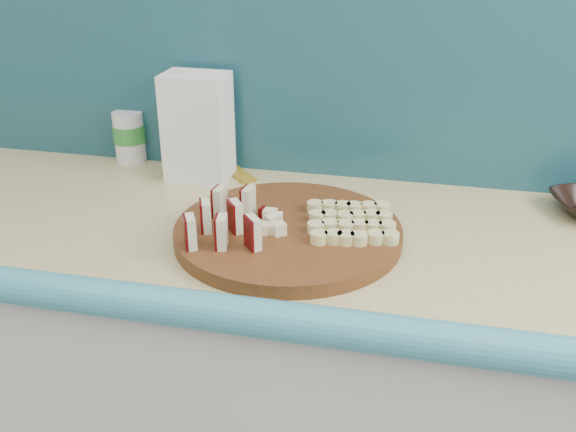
% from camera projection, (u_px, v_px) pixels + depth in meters
% --- Properties ---
extents(kitchen_counter, '(2.20, 0.63, 0.91)m').
position_uv_depth(kitchen_counter, '(214.00, 401.00, 1.44)').
color(kitchen_counter, silver).
rests_on(kitchen_counter, ground).
extents(backsplash, '(2.20, 0.02, 0.50)m').
position_uv_depth(backsplash, '(240.00, 58.00, 1.39)').
color(backsplash, teal).
rests_on(backsplash, kitchen_counter).
extents(cutting_board, '(0.48, 0.48, 0.03)m').
position_uv_depth(cutting_board, '(288.00, 232.00, 1.16)').
color(cutting_board, '#44260E').
rests_on(cutting_board, kitchen_counter).
extents(apple_wedges, '(0.13, 0.18, 0.06)m').
position_uv_depth(apple_wedges, '(225.00, 218.00, 1.12)').
color(apple_wedges, beige).
rests_on(apple_wedges, cutting_board).
extents(apple_chunks, '(0.06, 0.07, 0.02)m').
position_uv_depth(apple_chunks, '(274.00, 221.00, 1.15)').
color(apple_chunks, beige).
rests_on(apple_chunks, cutting_board).
extents(banana_slices, '(0.18, 0.18, 0.02)m').
position_uv_depth(banana_slices, '(351.00, 222.00, 1.15)').
color(banana_slices, '#D5CD82').
rests_on(banana_slices, cutting_board).
extents(flour_bag, '(0.14, 0.10, 0.23)m').
position_uv_depth(flour_bag, '(198.00, 127.00, 1.38)').
color(flour_bag, white).
rests_on(flour_bag, kitchen_counter).
extents(canister, '(0.07, 0.07, 0.12)m').
position_uv_depth(canister, '(129.00, 136.00, 1.50)').
color(canister, silver).
rests_on(canister, kitchen_counter).
extents(banana_peel, '(0.22, 0.18, 0.01)m').
position_uv_depth(banana_peel, '(214.00, 167.00, 1.48)').
color(banana_peel, gold).
rests_on(banana_peel, kitchen_counter).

